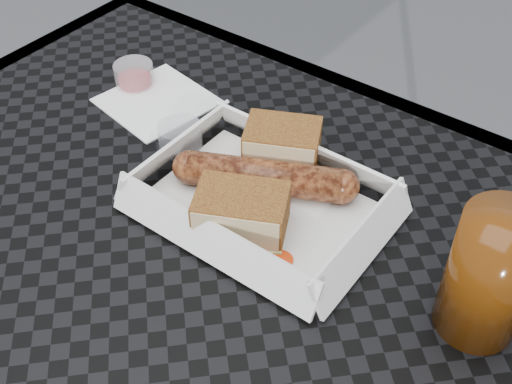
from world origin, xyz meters
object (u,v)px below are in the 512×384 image
bratwurst (265,177)px  drink_glass (490,276)px  patio_table (138,311)px  food_tray (262,206)px

bratwurst → drink_glass: drink_glass is taller
patio_table → drink_glass: 0.35m
drink_glass → bratwurst: bearing=174.3°
food_tray → drink_glass: 0.24m
bratwurst → drink_glass: (0.24, -0.02, 0.04)m
patio_table → bratwurst: bratwurst is taller
bratwurst → food_tray: bearing=-60.7°
patio_table → food_tray: (0.06, 0.14, 0.08)m
patio_table → drink_glass: drink_glass is taller
patio_table → drink_glass: (0.29, 0.13, 0.14)m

